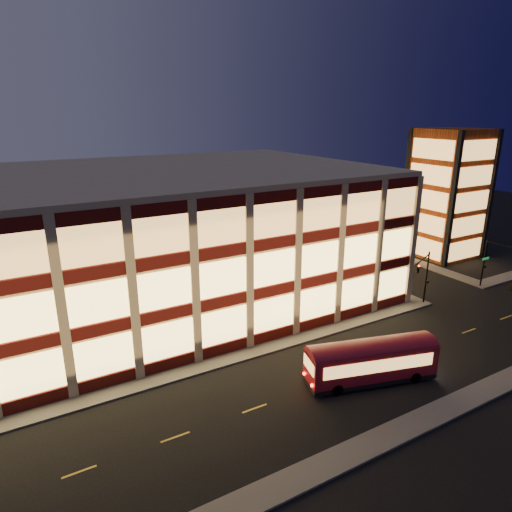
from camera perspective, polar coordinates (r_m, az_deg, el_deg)
ground at (r=39.69m, az=-2.05°, el=-13.20°), size 200.00×200.00×0.00m
sidewalk_office_south at (r=39.33m, az=-6.73°, el=-13.51°), size 54.00×2.00×0.15m
sidewalk_office_east at (r=64.35m, az=8.93°, el=-0.84°), size 2.00×30.00×0.15m
sidewalk_tower_south at (r=67.09m, az=29.22°, el=-2.20°), size 14.00×2.00×0.15m
sidewalk_tower_west at (r=71.53m, az=15.82°, el=0.60°), size 2.00×30.00×0.15m
sidewalk_near at (r=30.96m, az=10.44°, el=-23.69°), size 100.00×2.00×0.15m
office_building at (r=50.50m, az=-14.21°, el=2.13°), size 50.45×30.45×14.50m
stair_tower at (r=70.80m, az=22.77°, el=7.15°), size 8.60×8.60×18.00m
traffic_signal_far at (r=51.33m, az=20.20°, el=-1.86°), size 3.79×1.87×6.00m
traffic_signal_right at (r=59.75m, az=27.85°, el=-0.16°), size 1.20×4.37×6.00m
trolley_bus at (r=37.51m, az=14.20°, el=-12.36°), size 10.60×5.28×3.48m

